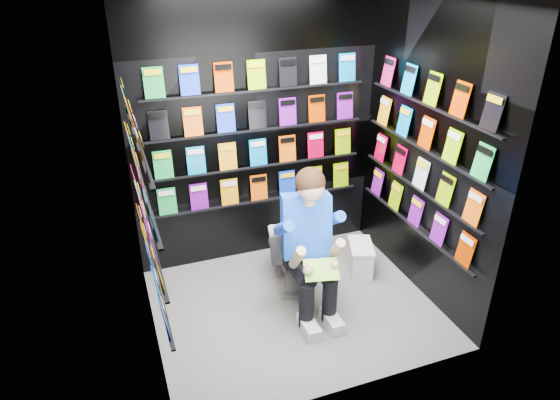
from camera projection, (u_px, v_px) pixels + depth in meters
name	position (u px, v px, depth m)	size (l,w,h in m)	color
floor	(294.00, 307.00, 4.45)	(2.40, 2.40, 0.00)	slate
wall_back	(257.00, 134.00, 4.71)	(2.40, 0.04, 2.60)	black
wall_front	(357.00, 235.00, 3.03)	(2.40, 0.04, 2.60)	black
wall_left	(137.00, 197.00, 3.50)	(0.04, 2.00, 2.60)	black
wall_right	(427.00, 154.00, 4.24)	(0.04, 2.00, 2.60)	black
comics_back	(258.00, 134.00, 4.68)	(2.10, 0.06, 1.37)	#BA3300
comics_left	(142.00, 195.00, 3.51)	(0.06, 1.70, 1.37)	#BA3300
comics_right	(424.00, 154.00, 4.23)	(0.06, 1.70, 1.37)	#BA3300
toilet	(288.00, 247.00, 4.67)	(0.42, 0.75, 0.73)	white
longbox	(360.00, 259.00, 4.89)	(0.20, 0.37, 0.27)	silver
longbox_lid	(361.00, 246.00, 4.83)	(0.22, 0.38, 0.03)	silver
reader	(305.00, 226.00, 4.16)	(0.55, 0.80, 1.48)	#0439C3
held_comic	(321.00, 270.00, 3.96)	(0.28, 0.01, 0.19)	green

